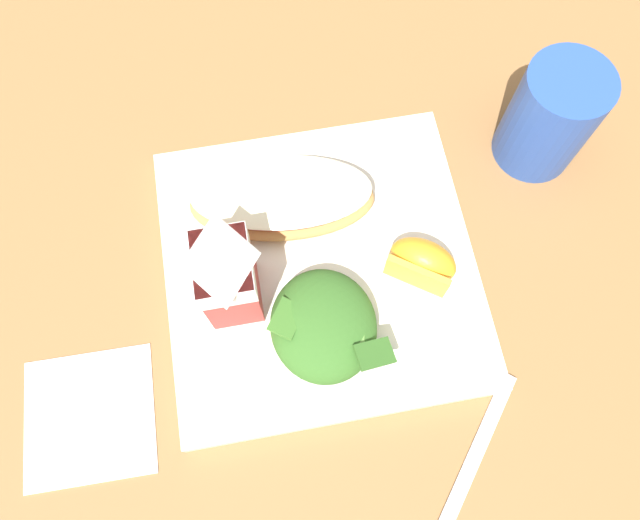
{
  "coord_description": "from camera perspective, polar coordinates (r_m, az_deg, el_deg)",
  "views": [
    {
      "loc": [
        -0.18,
        0.03,
        0.52
      ],
      "look_at": [
        0.0,
        0.0,
        0.03
      ],
      "focal_mm": 33.47,
      "sensor_mm": 36.0,
      "label": 1
    }
  ],
  "objects": [
    {
      "name": "metal_fork",
      "position": [
        0.53,
        13.11,
        -20.97
      ],
      "size": [
        0.16,
        0.13,
        0.01
      ],
      "color": "silver",
      "rests_on": "ground"
    },
    {
      "name": "milk_carton",
      "position": [
        0.48,
        -8.96,
        -1.25
      ],
      "size": [
        0.06,
        0.04,
        0.11
      ],
      "color": "#B7332D",
      "rests_on": "white_plate"
    },
    {
      "name": "cheesy_pizza_bread",
      "position": [
        0.55,
        -3.67,
        5.89
      ],
      "size": [
        0.1,
        0.18,
        0.04
      ],
      "color": "tan",
      "rests_on": "white_plate"
    },
    {
      "name": "white_plate",
      "position": [
        0.55,
        0.0,
        -0.65
      ],
      "size": [
        0.28,
        0.28,
        0.02
      ],
      "primitive_type": "cube",
      "color": "white",
      "rests_on": "ground"
    },
    {
      "name": "orange_wedge_front",
      "position": [
        0.53,
        9.75,
        -0.21
      ],
      "size": [
        0.06,
        0.07,
        0.04
      ],
      "color": "orange",
      "rests_on": "white_plate"
    },
    {
      "name": "green_salad_pile",
      "position": [
        0.5,
        0.35,
        -6.27
      ],
      "size": [
        0.1,
        0.1,
        0.04
      ],
      "color": "#336023",
      "rests_on": "white_plate"
    },
    {
      "name": "paper_napkin",
      "position": [
        0.56,
        -21.2,
        -13.76
      ],
      "size": [
        0.11,
        0.11,
        0.0
      ],
      "primitive_type": "cube",
      "rotation": [
        0.0,
        0.0,
        -0.02
      ],
      "color": "white",
      "rests_on": "ground"
    },
    {
      "name": "ground",
      "position": [
        0.56,
        0.0,
        -0.93
      ],
      "size": [
        3.0,
        3.0,
        0.0
      ],
      "primitive_type": "plane",
      "color": "olive"
    },
    {
      "name": "drinking_blue_cup",
      "position": [
        0.6,
        21.15,
        12.58
      ],
      "size": [
        0.08,
        0.08,
        0.11
      ],
      "primitive_type": "cylinder",
      "color": "#284CA3",
      "rests_on": "ground"
    }
  ]
}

